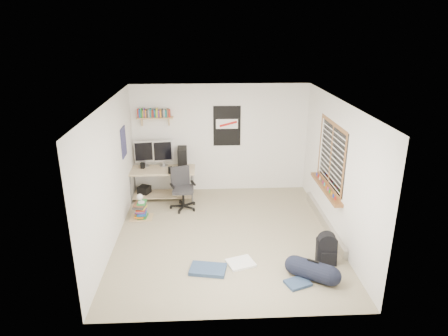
{
  "coord_description": "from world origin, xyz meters",
  "views": [
    {
      "loc": [
        -0.36,
        -6.58,
        3.72
      ],
      "look_at": [
        -0.01,
        0.46,
        1.18
      ],
      "focal_mm": 32.0,
      "sensor_mm": 36.0,
      "label": 1
    }
  ],
  "objects_px": {
    "office_chair": "(183,187)",
    "book_stack": "(141,211)",
    "desk": "(162,183)",
    "backpack": "(326,251)",
    "duffel_bag": "(312,271)"
  },
  "relations": [
    {
      "from": "duffel_bag",
      "to": "desk",
      "type": "bearing_deg",
      "value": 162.85
    },
    {
      "from": "desk",
      "to": "office_chair",
      "type": "distance_m",
      "value": 0.74
    },
    {
      "from": "book_stack",
      "to": "desk",
      "type": "bearing_deg",
      "value": 69.62
    },
    {
      "from": "office_chair",
      "to": "book_stack",
      "type": "relative_size",
      "value": 1.85
    },
    {
      "from": "desk",
      "to": "book_stack",
      "type": "relative_size",
      "value": 3.01
    },
    {
      "from": "office_chair",
      "to": "duffel_bag",
      "type": "height_order",
      "value": "office_chair"
    },
    {
      "from": "duffel_bag",
      "to": "book_stack",
      "type": "distance_m",
      "value": 3.69
    },
    {
      "from": "backpack",
      "to": "office_chair",
      "type": "bearing_deg",
      "value": 144.83
    },
    {
      "from": "desk",
      "to": "backpack",
      "type": "relative_size",
      "value": 3.4
    },
    {
      "from": "desk",
      "to": "office_chair",
      "type": "height_order",
      "value": "office_chair"
    },
    {
      "from": "office_chair",
      "to": "book_stack",
      "type": "xyz_separation_m",
      "value": [
        -0.84,
        -0.41,
        -0.34
      ]
    },
    {
      "from": "backpack",
      "to": "duffel_bag",
      "type": "bearing_deg",
      "value": -120.81
    },
    {
      "from": "desk",
      "to": "backpack",
      "type": "bearing_deg",
      "value": -21.27
    },
    {
      "from": "desk",
      "to": "book_stack",
      "type": "height_order",
      "value": "desk"
    },
    {
      "from": "desk",
      "to": "duffel_bag",
      "type": "relative_size",
      "value": 2.43
    }
  ]
}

